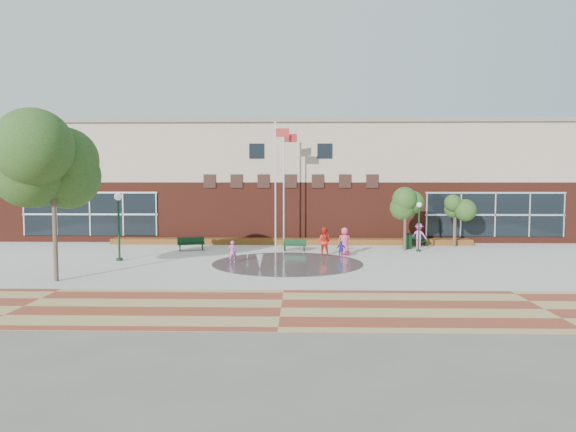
{
  "coord_description": "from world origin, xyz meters",
  "views": [
    {
      "loc": [
        0.68,
        -25.38,
        4.66
      ],
      "look_at": [
        0.0,
        4.0,
        2.6
      ],
      "focal_mm": 32.0,
      "sensor_mm": 36.0,
      "label": 1
    }
  ],
  "objects_px": {
    "flagpole_left": "(276,179)",
    "trash_can": "(407,241)",
    "flagpole_right": "(284,180)",
    "tree_big_left": "(53,164)",
    "bench_left": "(191,246)",
    "child_splash": "(232,252)"
  },
  "relations": [
    {
      "from": "trash_can",
      "to": "child_splash",
      "type": "height_order",
      "value": "child_splash"
    },
    {
      "from": "flagpole_left",
      "to": "flagpole_right",
      "type": "distance_m",
      "value": 1.62
    },
    {
      "from": "flagpole_left",
      "to": "tree_big_left",
      "type": "bearing_deg",
      "value": -125.67
    },
    {
      "from": "child_splash",
      "to": "tree_big_left",
      "type": "bearing_deg",
      "value": 17.44
    },
    {
      "from": "trash_can",
      "to": "tree_big_left",
      "type": "distance_m",
      "value": 22.34
    },
    {
      "from": "trash_can",
      "to": "flagpole_left",
      "type": "bearing_deg",
      "value": -178.36
    },
    {
      "from": "flagpole_right",
      "to": "child_splash",
      "type": "xyz_separation_m",
      "value": [
        -2.73,
        -7.35,
        -4.05
      ]
    },
    {
      "from": "flagpole_left",
      "to": "tree_big_left",
      "type": "height_order",
      "value": "flagpole_left"
    },
    {
      "from": "bench_left",
      "to": "tree_big_left",
      "type": "bearing_deg",
      "value": -129.16
    },
    {
      "from": "flagpole_right",
      "to": "trash_can",
      "type": "distance_m",
      "value": 9.42
    },
    {
      "from": "bench_left",
      "to": "flagpole_right",
      "type": "bearing_deg",
      "value": 4.01
    },
    {
      "from": "trash_can",
      "to": "child_splash",
      "type": "bearing_deg",
      "value": -151.32
    },
    {
      "from": "flagpole_right",
      "to": "trash_can",
      "type": "xyz_separation_m",
      "value": [
        8.36,
        -1.28,
        -4.13
      ]
    },
    {
      "from": "flagpole_left",
      "to": "trash_can",
      "type": "relative_size",
      "value": 8.06
    },
    {
      "from": "tree_big_left",
      "to": "bench_left",
      "type": "bearing_deg",
      "value": 68.75
    },
    {
      "from": "bench_left",
      "to": "flagpole_left",
      "type": "bearing_deg",
      "value": -8.58
    },
    {
      "from": "flagpole_left",
      "to": "trash_can",
      "type": "bearing_deg",
      "value": 6.38
    },
    {
      "from": "flagpole_left",
      "to": "tree_big_left",
      "type": "relative_size",
      "value": 1.14
    },
    {
      "from": "flagpole_left",
      "to": "trash_can",
      "type": "distance_m",
      "value": 9.83
    },
    {
      "from": "flagpole_right",
      "to": "bench_left",
      "type": "xyz_separation_m",
      "value": [
        -6.09,
        -2.45,
        -4.38
      ]
    },
    {
      "from": "flagpole_right",
      "to": "bench_left",
      "type": "relative_size",
      "value": 4.55
    },
    {
      "from": "flagpole_right",
      "to": "child_splash",
      "type": "distance_m",
      "value": 8.82
    }
  ]
}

